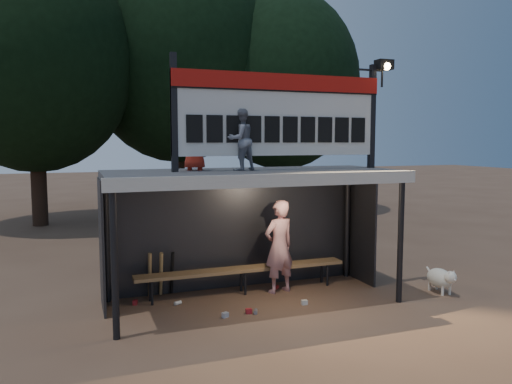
# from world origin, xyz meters

# --- Properties ---
(ground) EXTENTS (80.00, 80.00, 0.00)m
(ground) POSITION_xyz_m (0.00, 0.00, 0.00)
(ground) COLOR brown
(ground) RESTS_ON ground
(player) EXTENTS (0.72, 0.57, 1.74)m
(player) POSITION_xyz_m (0.65, 0.37, 0.87)
(player) COLOR silver
(player) RESTS_ON ground
(child_a) EXTENTS (0.61, 0.54, 1.05)m
(child_a) POSITION_xyz_m (-0.23, -0.01, 2.84)
(child_a) COLOR slate
(child_a) RESTS_ON dugout_shelter
(child_b) EXTENTS (0.54, 0.45, 0.95)m
(child_b) POSITION_xyz_m (-0.95, 0.31, 2.80)
(child_b) COLOR #A02518
(child_b) RESTS_ON dugout_shelter
(dugout_shelter) EXTENTS (5.10, 2.08, 2.32)m
(dugout_shelter) POSITION_xyz_m (0.00, 0.24, 1.85)
(dugout_shelter) COLOR #3C3C3F
(dugout_shelter) RESTS_ON ground
(scoreboard_assembly) EXTENTS (4.10, 0.27, 1.99)m
(scoreboard_assembly) POSITION_xyz_m (0.56, -0.01, 3.32)
(scoreboard_assembly) COLOR black
(scoreboard_assembly) RESTS_ON dugout_shelter
(bench) EXTENTS (4.00, 0.35, 0.48)m
(bench) POSITION_xyz_m (0.00, 0.55, 0.43)
(bench) COLOR olive
(bench) RESTS_ON ground
(tree_left) EXTENTS (6.46, 6.46, 9.27)m
(tree_left) POSITION_xyz_m (-4.00, 10.00, 5.51)
(tree_left) COLOR #2F1E15
(tree_left) RESTS_ON ground
(tree_mid) EXTENTS (7.22, 7.22, 10.36)m
(tree_mid) POSITION_xyz_m (1.00, 11.50, 6.17)
(tree_mid) COLOR black
(tree_mid) RESTS_ON ground
(tree_right) EXTENTS (6.08, 6.08, 8.72)m
(tree_right) POSITION_xyz_m (5.00, 10.50, 5.19)
(tree_right) COLOR black
(tree_right) RESTS_ON ground
(dog) EXTENTS (0.36, 0.81, 0.49)m
(dog) POSITION_xyz_m (3.46, -0.73, 0.28)
(dog) COLOR beige
(dog) RESTS_ON ground
(bats) EXTENTS (0.48, 0.33, 0.84)m
(bats) POSITION_xyz_m (-1.48, 0.82, 0.43)
(bats) COLOR olive
(bats) RESTS_ON ground
(litter) EXTENTS (2.85, 1.27, 0.08)m
(litter) POSITION_xyz_m (-0.42, -0.12, 0.04)
(litter) COLOR maroon
(litter) RESTS_ON ground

